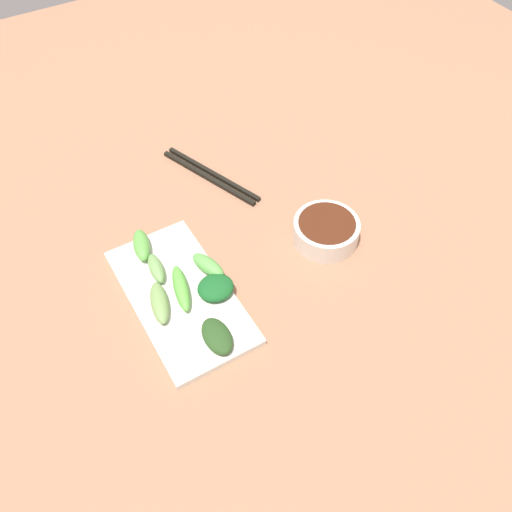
{
  "coord_description": "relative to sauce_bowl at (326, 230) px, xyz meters",
  "views": [
    {
      "loc": [
        0.29,
        0.51,
        0.74
      ],
      "look_at": [
        -0.0,
        0.02,
        0.05
      ],
      "focal_mm": 38.46,
      "sensor_mm": 36.0,
      "label": 1
    }
  ],
  "objects": [
    {
      "name": "broccoli_stalk_6",
      "position": [
        0.27,
        -0.02,
        0.0
      ],
      "size": [
        0.04,
        0.09,
        0.02
      ],
      "primitive_type": "ellipsoid",
      "rotation": [
        0.0,
        0.0,
        -0.25
      ],
      "color": "#60B443",
      "rests_on": "serving_plate"
    },
    {
      "name": "tabletop",
      "position": [
        0.14,
        -0.02,
        -0.03
      ],
      "size": [
        2.1,
        2.1,
        0.02
      ],
      "primitive_type": "cube",
      "color": "#A27053",
      "rests_on": "ground"
    },
    {
      "name": "broccoli_stalk_0",
      "position": [
        0.29,
        -0.13,
        0.0
      ],
      "size": [
        0.04,
        0.07,
        0.03
      ],
      "primitive_type": "ellipsoid",
      "rotation": [
        0.0,
        0.0,
        -0.27
      ],
      "color": "#5DAA46",
      "rests_on": "serving_plate"
    },
    {
      "name": "broccoli_stalk_3",
      "position": [
        0.29,
        -0.07,
        -0.0
      ],
      "size": [
        0.03,
        0.07,
        0.02
      ],
      "primitive_type": "ellipsoid",
      "rotation": [
        0.0,
        0.0,
        -0.14
      ],
      "color": "#73A25A",
      "rests_on": "serving_plate"
    },
    {
      "name": "broccoli_leafy_1",
      "position": [
        0.26,
        0.09,
        -0.0
      ],
      "size": [
        0.04,
        0.07,
        0.02
      ],
      "primitive_type": "ellipsoid",
      "rotation": [
        0.0,
        0.0,
        -0.05
      ],
      "color": "#2A4B20",
      "rests_on": "serving_plate"
    },
    {
      "name": "broccoli_leafy_4",
      "position": [
        0.22,
        0.01,
        -0.0
      ],
      "size": [
        0.06,
        0.06,
        0.02
      ],
      "primitive_type": "ellipsoid",
      "rotation": [
        0.0,
        0.0,
        -0.06
      ],
      "color": "#185C25",
      "rests_on": "serving_plate"
    },
    {
      "name": "chopsticks",
      "position": [
        0.1,
        -0.24,
        -0.02
      ],
      "size": [
        0.1,
        0.22,
        0.01
      ],
      "rotation": [
        0.0,
        0.0,
        0.36
      ],
      "color": "black",
      "rests_on": "tabletop"
    },
    {
      "name": "serving_plate",
      "position": [
        0.27,
        -0.01,
        -0.02
      ],
      "size": [
        0.15,
        0.29,
        0.01
      ],
      "primitive_type": "cube",
      "color": "silver",
      "rests_on": "tabletop"
    },
    {
      "name": "broccoli_stalk_5",
      "position": [
        0.31,
        -0.01,
        -0.0
      ],
      "size": [
        0.05,
        0.08,
        0.02
      ],
      "primitive_type": "ellipsoid",
      "rotation": [
        0.0,
        0.0,
        -0.27
      ],
      "color": "#789E57",
      "rests_on": "serving_plate"
    },
    {
      "name": "broccoli_stalk_2",
      "position": [
        0.21,
        -0.03,
        0.0
      ],
      "size": [
        0.05,
        0.07,
        0.02
      ],
      "primitive_type": "ellipsoid",
      "rotation": [
        0.0,
        0.0,
        0.31
      ],
      "color": "#61AB4F",
      "rests_on": "serving_plate"
    },
    {
      "name": "sauce_bowl",
      "position": [
        0.0,
        0.0,
        0.0
      ],
      "size": [
        0.11,
        0.11,
        0.04
      ],
      "color": "silver",
      "rests_on": "tabletop"
    }
  ]
}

